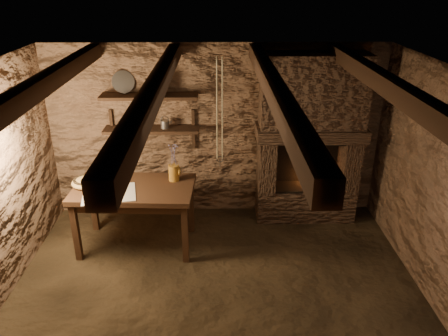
{
  "coord_description": "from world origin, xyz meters",
  "views": [
    {
      "loc": [
        0.01,
        -3.66,
        3.2
      ],
      "look_at": [
        0.1,
        0.9,
        1.15
      ],
      "focal_mm": 35.0,
      "sensor_mm": 36.0,
      "label": 1
    }
  ],
  "objects_px": {
    "wooden_bowl": "(86,182)",
    "red_pot": "(309,173)",
    "work_table": "(136,214)",
    "iron_stockpot": "(156,88)",
    "stoneware_jug": "(174,165)"
  },
  "relations": [
    {
      "from": "wooden_bowl",
      "to": "red_pot",
      "type": "height_order",
      "value": "red_pot"
    },
    {
      "from": "wooden_bowl",
      "to": "red_pot",
      "type": "xyz_separation_m",
      "value": [
        2.85,
        0.58,
        -0.17
      ]
    },
    {
      "from": "work_table",
      "to": "iron_stockpot",
      "type": "xyz_separation_m",
      "value": [
        0.24,
        0.74,
        1.42
      ]
    },
    {
      "from": "stoneware_jug",
      "to": "iron_stockpot",
      "type": "relative_size",
      "value": 1.92
    },
    {
      "from": "wooden_bowl",
      "to": "iron_stockpot",
      "type": "bearing_deg",
      "value": 40.28
    },
    {
      "from": "iron_stockpot",
      "to": "work_table",
      "type": "bearing_deg",
      "value": -108.2
    },
    {
      "from": "iron_stockpot",
      "to": "red_pot",
      "type": "bearing_deg",
      "value": -3.39
    },
    {
      "from": "stoneware_jug",
      "to": "wooden_bowl",
      "type": "height_order",
      "value": "stoneware_jug"
    },
    {
      "from": "wooden_bowl",
      "to": "work_table",
      "type": "bearing_deg",
      "value": -4.45
    },
    {
      "from": "stoneware_jug",
      "to": "wooden_bowl",
      "type": "distance_m",
      "value": 1.08
    },
    {
      "from": "wooden_bowl",
      "to": "iron_stockpot",
      "type": "height_order",
      "value": "iron_stockpot"
    },
    {
      "from": "stoneware_jug",
      "to": "wooden_bowl",
      "type": "relative_size",
      "value": 1.35
    },
    {
      "from": "stoneware_jug",
      "to": "red_pot",
      "type": "bearing_deg",
      "value": 36.06
    },
    {
      "from": "work_table",
      "to": "iron_stockpot",
      "type": "distance_m",
      "value": 1.62
    },
    {
      "from": "red_pot",
      "to": "stoneware_jug",
      "type": "bearing_deg",
      "value": -165.88
    }
  ]
}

